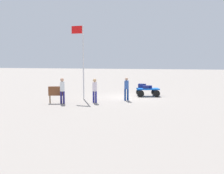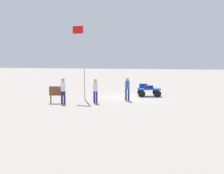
{
  "view_description": "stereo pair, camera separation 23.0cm",
  "coord_description": "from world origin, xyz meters",
  "px_view_note": "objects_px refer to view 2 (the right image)",
  "views": [
    {
      "loc": [
        -2.86,
        20.47,
        3.11
      ],
      "look_at": [
        0.12,
        6.0,
        1.48
      ],
      "focal_mm": 40.18,
      "sensor_mm": 36.0,
      "label": 1
    },
    {
      "loc": [
        -3.09,
        20.42,
        3.11
      ],
      "look_at": [
        0.12,
        6.0,
        1.48
      ],
      "focal_mm": 40.18,
      "sensor_mm": 36.0,
      "label": 2
    }
  ],
  "objects_px": {
    "worker_lead": "(127,87)",
    "signboard": "(56,92)",
    "luggage_cart": "(149,91)",
    "worker_trailing": "(63,89)",
    "suitcase_dark": "(149,87)",
    "worker_supervisor": "(95,89)",
    "flagpole": "(83,56)",
    "suitcase_maroon": "(143,86)",
    "suitcase_tan": "(147,87)"
  },
  "relations": [
    {
      "from": "suitcase_tan",
      "to": "worker_lead",
      "type": "distance_m",
      "value": 2.81
    },
    {
      "from": "luggage_cart",
      "to": "suitcase_maroon",
      "type": "distance_m",
      "value": 0.73
    },
    {
      "from": "suitcase_tan",
      "to": "signboard",
      "type": "distance_m",
      "value": 7.6
    },
    {
      "from": "suitcase_dark",
      "to": "worker_trailing",
      "type": "height_order",
      "value": "worker_trailing"
    },
    {
      "from": "suitcase_maroon",
      "to": "flagpole",
      "type": "xyz_separation_m",
      "value": [
        4.39,
        3.01,
        2.55
      ]
    },
    {
      "from": "suitcase_maroon",
      "to": "worker_lead",
      "type": "distance_m",
      "value": 3.1
    },
    {
      "from": "luggage_cart",
      "to": "flagpole",
      "type": "xyz_separation_m",
      "value": [
        4.89,
        2.65,
        2.93
      ]
    },
    {
      "from": "worker_lead",
      "to": "worker_trailing",
      "type": "height_order",
      "value": "worker_trailing"
    },
    {
      "from": "signboard",
      "to": "suitcase_maroon",
      "type": "bearing_deg",
      "value": -138.45
    },
    {
      "from": "worker_lead",
      "to": "luggage_cart",
      "type": "bearing_deg",
      "value": -118.79
    },
    {
      "from": "luggage_cart",
      "to": "worker_supervisor",
      "type": "xyz_separation_m",
      "value": [
        3.51,
        4.04,
        0.55
      ]
    },
    {
      "from": "worker_lead",
      "to": "flagpole",
      "type": "relative_size",
      "value": 0.3
    },
    {
      "from": "luggage_cart",
      "to": "suitcase_dark",
      "type": "height_order",
      "value": "suitcase_dark"
    },
    {
      "from": "worker_trailing",
      "to": "suitcase_dark",
      "type": "bearing_deg",
      "value": -139.69
    },
    {
      "from": "worker_trailing",
      "to": "signboard",
      "type": "relative_size",
      "value": 1.52
    },
    {
      "from": "worker_lead",
      "to": "worker_trailing",
      "type": "relative_size",
      "value": 0.96
    },
    {
      "from": "signboard",
      "to": "worker_supervisor",
      "type": "bearing_deg",
      "value": -166.34
    },
    {
      "from": "suitcase_maroon",
      "to": "suitcase_dark",
      "type": "height_order",
      "value": "suitcase_maroon"
    },
    {
      "from": "suitcase_maroon",
      "to": "worker_supervisor",
      "type": "relative_size",
      "value": 0.39
    },
    {
      "from": "suitcase_tan",
      "to": "worker_lead",
      "type": "height_order",
      "value": "worker_lead"
    },
    {
      "from": "suitcase_dark",
      "to": "flagpole",
      "type": "relative_size",
      "value": 0.11
    },
    {
      "from": "suitcase_maroon",
      "to": "suitcase_tan",
      "type": "bearing_deg",
      "value": 127.07
    },
    {
      "from": "suitcase_tan",
      "to": "worker_lead",
      "type": "relative_size",
      "value": 0.34
    },
    {
      "from": "worker_supervisor",
      "to": "suitcase_tan",
      "type": "bearing_deg",
      "value": -130.33
    },
    {
      "from": "flagpole",
      "to": "signboard",
      "type": "bearing_deg",
      "value": 57.23
    },
    {
      "from": "suitcase_tan",
      "to": "signboard",
      "type": "bearing_deg",
      "value": 37.26
    },
    {
      "from": "suitcase_dark",
      "to": "worker_supervisor",
      "type": "distance_m",
      "value": 5.38
    },
    {
      "from": "luggage_cart",
      "to": "flagpole",
      "type": "distance_m",
      "value": 6.28
    },
    {
      "from": "suitcase_maroon",
      "to": "suitcase_dark",
      "type": "distance_m",
      "value": 0.66
    },
    {
      "from": "worker_lead",
      "to": "suitcase_maroon",
      "type": "bearing_deg",
      "value": -107.34
    },
    {
      "from": "worker_lead",
      "to": "signboard",
      "type": "relative_size",
      "value": 1.46
    },
    {
      "from": "worker_lead",
      "to": "signboard",
      "type": "distance_m",
      "value": 5.23
    },
    {
      "from": "suitcase_tan",
      "to": "worker_supervisor",
      "type": "distance_m",
      "value": 5.18
    },
    {
      "from": "worker_trailing",
      "to": "flagpole",
      "type": "height_order",
      "value": "flagpole"
    },
    {
      "from": "worker_supervisor",
      "to": "worker_trailing",
      "type": "bearing_deg",
      "value": 20.19
    },
    {
      "from": "suitcase_tan",
      "to": "signboard",
      "type": "xyz_separation_m",
      "value": [
        6.05,
        4.6,
        -0.02
      ]
    },
    {
      "from": "suitcase_dark",
      "to": "suitcase_tan",
      "type": "bearing_deg",
      "value": 24.2
    },
    {
      "from": "suitcase_tan",
      "to": "flagpole",
      "type": "height_order",
      "value": "flagpole"
    },
    {
      "from": "suitcase_dark",
      "to": "worker_trailing",
      "type": "bearing_deg",
      "value": 40.31
    },
    {
      "from": "worker_supervisor",
      "to": "signboard",
      "type": "relative_size",
      "value": 1.46
    },
    {
      "from": "worker_supervisor",
      "to": "signboard",
      "type": "bearing_deg",
      "value": 13.66
    },
    {
      "from": "suitcase_tan",
      "to": "worker_trailing",
      "type": "bearing_deg",
      "value": 40.78
    },
    {
      "from": "luggage_cart",
      "to": "worker_trailing",
      "type": "bearing_deg",
      "value": 40.52
    },
    {
      "from": "suitcase_maroon",
      "to": "flagpole",
      "type": "bearing_deg",
      "value": 34.46
    },
    {
      "from": "worker_trailing",
      "to": "signboard",
      "type": "distance_m",
      "value": 0.64
    },
    {
      "from": "suitcase_dark",
      "to": "worker_lead",
      "type": "xyz_separation_m",
      "value": [
        1.46,
        2.59,
        0.23
      ]
    },
    {
      "from": "luggage_cart",
      "to": "worker_lead",
      "type": "distance_m",
      "value": 3.01
    },
    {
      "from": "worker_supervisor",
      "to": "flagpole",
      "type": "height_order",
      "value": "flagpole"
    },
    {
      "from": "worker_supervisor",
      "to": "flagpole",
      "type": "relative_size",
      "value": 0.3
    },
    {
      "from": "suitcase_tan",
      "to": "flagpole",
      "type": "xyz_separation_m",
      "value": [
        4.73,
        2.56,
        2.6
      ]
    }
  ]
}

